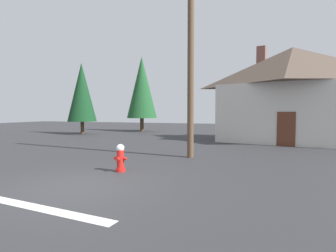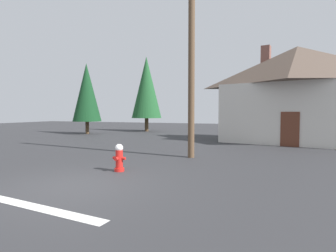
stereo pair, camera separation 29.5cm
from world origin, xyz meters
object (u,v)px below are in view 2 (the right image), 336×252
utility_pole (192,37)px  house (296,93)px  pine_tree_tall_left (87,93)px  pine_tree_mid_left (146,88)px  fire_hydrant (119,158)px

utility_pole → house: utility_pole is taller
pine_tree_tall_left → pine_tree_mid_left: 6.18m
fire_hydrant → house: house is taller
utility_pole → pine_tree_mid_left: size_ratio=1.30×
utility_pole → fire_hydrant: bearing=-112.6°
house → pine_tree_mid_left: (-13.55, 5.72, 1.27)m
fire_hydrant → pine_tree_tall_left: 16.90m
utility_pole → pine_tree_mid_left: bearing=122.5°
fire_hydrant → pine_tree_mid_left: (-7.39, 17.41, 4.05)m
fire_hydrant → pine_tree_tall_left: pine_tree_tall_left is taller
utility_pole → pine_tree_tall_left: utility_pole is taller
fire_hydrant → house: (6.17, 11.69, 2.78)m
house → pine_tree_tall_left: (-17.13, 0.74, 0.52)m
pine_tree_tall_left → fire_hydrant: bearing=-48.6°
utility_pole → pine_tree_tall_left: bearing=144.4°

